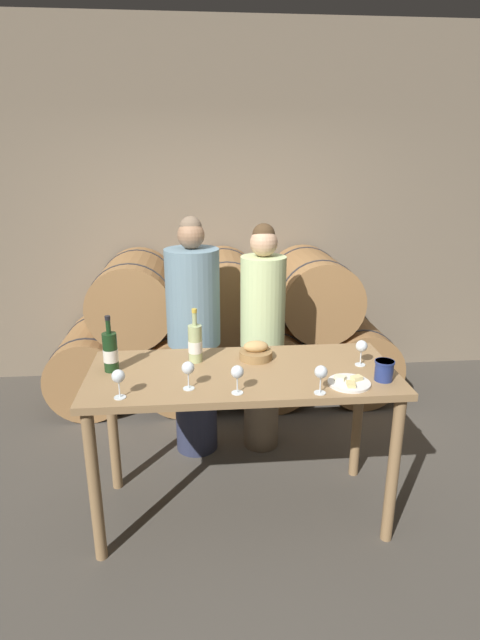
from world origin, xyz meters
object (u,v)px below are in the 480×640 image
wine_bottle_red (110,352)px  wine_glass_far_right (362,347)px  person_right (262,338)px  wine_glass_center (237,373)px  tasting_table (242,391)px  wine_glass_left (188,369)px  bread_basket (256,352)px  wine_glass_far_left (118,377)px  person_left (194,339)px  cheese_plate (349,383)px  wine_glass_right (321,373)px  blue_crock (384,370)px  wine_bottle_white (195,343)px

wine_bottle_red → wine_glass_far_right: bearing=-1.9°
person_right → wine_glass_center: person_right is taller
tasting_table → wine_glass_left: bearing=-145.9°
person_right → wine_glass_left: (-0.51, -0.94, 0.20)m
bread_basket → wine_glass_far_left: 0.85m
person_left → cheese_plate: (0.81, -0.96, 0.08)m
wine_glass_far_left → cheese_plate: bearing=2.4°
person_right → person_left: bearing=-180.0°
wine_glass_right → wine_glass_far_right: 0.46m
person_right → wine_glass_right: size_ratio=11.04×
cheese_plate → wine_glass_left: 0.84m
blue_crock → wine_glass_far_right: 0.22m
wine_bottle_red → blue_crock: 1.48m
tasting_table → bread_basket: bread_basket is taller
wine_glass_far_left → wine_glass_far_right: size_ratio=1.00×
tasting_table → bread_basket: size_ratio=8.81×
wine_glass_right → wine_bottle_white: bearing=143.0°
wine_bottle_red → cheese_plate: (1.26, -0.29, -0.10)m
blue_crock → wine_glass_center: wine_glass_center is taller
person_left → bread_basket: (0.36, -0.57, 0.12)m
wine_glass_right → wine_glass_far_right: same height
person_right → cheese_plate: person_right is taller
person_left → wine_bottle_white: 0.61m
blue_crock → bread_basket: size_ratio=0.57×
wine_bottle_white → blue_crock: wine_bottle_white is taller
person_right → wine_bottle_white: 0.77m
wine_glass_far_right → wine_glass_center: bearing=-158.2°
bread_basket → cheese_plate: size_ratio=0.87×
wine_glass_far_left → wine_glass_far_right: 1.34m
wine_glass_right → person_left: bearing=121.2°
blue_crock → wine_glass_right: bearing=-161.9°
wine_bottle_white → wine_glass_center: size_ratio=2.13×
person_left → wine_bottle_white: bearing=-88.9°
wine_glass_far_right → cheese_plate: bearing=-119.7°
wine_bottle_red → wine_glass_center: 0.75m
person_right → wine_glass_far_right: (0.47, -0.72, 0.20)m
wine_glass_far_left → wine_bottle_white: bearing=49.0°
wine_glass_right → wine_glass_left: bearing=170.7°
person_left → wine_glass_left: bearing=-91.6°
tasting_table → cheese_plate: cheese_plate is taller
person_right → wine_glass_far_left: bearing=-130.0°
wine_glass_left → wine_glass_center: size_ratio=1.00×
tasting_table → wine_glass_right: (0.36, -0.31, 0.24)m
bread_basket → wine_glass_far_left: wine_glass_far_left is taller
person_left → wine_glass_far_right: size_ratio=11.38×
wine_bottle_red → wine_glass_center: wine_bottle_red is taller
bread_basket → wine_glass_center: size_ratio=1.30×
wine_bottle_white → wine_glass_far_right: wine_bottle_white is taller
wine_glass_left → wine_glass_center: (0.24, -0.07, 0.00)m
person_left → blue_crock: bearing=-42.5°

